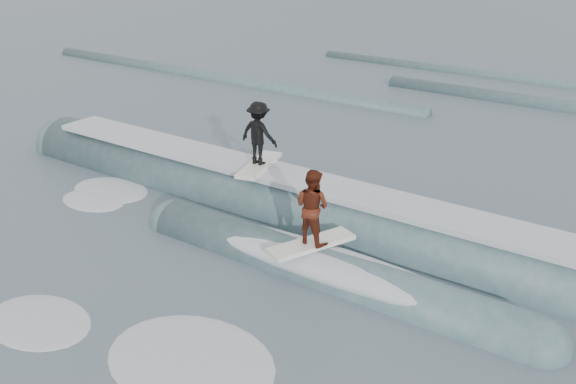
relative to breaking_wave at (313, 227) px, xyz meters
The scene contains 6 objects.
ground 3.19m from the breaking_wave, 96.82° to the right, with size 160.00×160.00×0.00m, color #3F515D.
breaking_wave is the anchor object (origin of this frame).
surfer_black 2.78m from the breaking_wave, 166.94° to the left, with size 1.09×2.07×1.76m.
surfer_red 2.47m from the breaking_wave, 58.30° to the right, with size 1.29×2.06×1.77m.
whitewater 4.76m from the breaking_wave, 99.11° to the right, with size 13.52×7.05×0.10m.
far_swells 14.57m from the breaking_wave, 96.40° to the left, with size 40.47×8.65×0.80m.
Camera 1 is at (8.03, -8.94, 7.14)m, focal length 40.00 mm.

